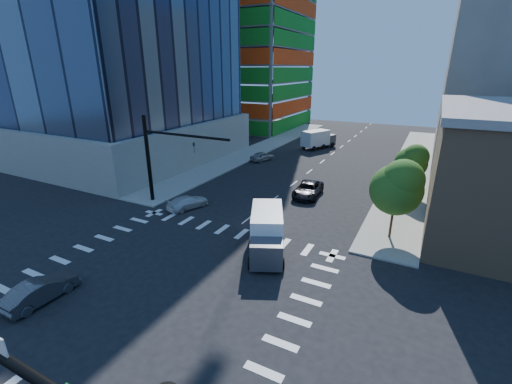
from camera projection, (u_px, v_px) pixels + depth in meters
The scene contains 14 objects.
ground at pixel (161, 286), 22.59m from camera, with size 160.00×160.00×0.00m, color black.
road_markings at pixel (161, 286), 22.58m from camera, with size 20.00×20.00×0.01m, color silver.
sidewalk_ne at pixel (412, 165), 50.62m from camera, with size 5.00×60.00×0.15m, color gray.
sidewalk_nw at pixel (261, 148), 61.38m from camera, with size 5.00×60.00×0.15m, color gray.
construction_building at pixel (246, 17), 77.76m from camera, with size 25.16×34.50×70.60m.
signal_mast_nw at pixel (159, 153), 34.63m from camera, with size 10.20×0.40×9.00m.
tree_south at pixel (398, 187), 27.18m from camera, with size 4.16×4.16×6.82m.
tree_north at pixel (412, 161), 37.31m from camera, with size 3.54×3.52×5.78m.
car_nb_far at pixel (308, 189), 38.24m from camera, with size 2.59×5.61×1.56m, color black.
car_sb_near at pixel (188, 202), 35.00m from camera, with size 1.81×4.45×1.29m, color white.
car_sb_mid at pixel (262, 156), 53.01m from camera, with size 1.67×4.14×1.41m, color #A6AAAE.
car_sb_cross at pixel (41, 290), 20.95m from camera, with size 1.52×4.37×1.44m, color #47484C.
box_truck_near at pixel (267, 236), 26.20m from camera, with size 4.89×6.58×3.18m.
box_truck_far at pixel (319, 140), 61.21m from camera, with size 4.96×6.69×3.23m.
Camera 1 is at (14.32, -14.13, 13.54)m, focal length 24.00 mm.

